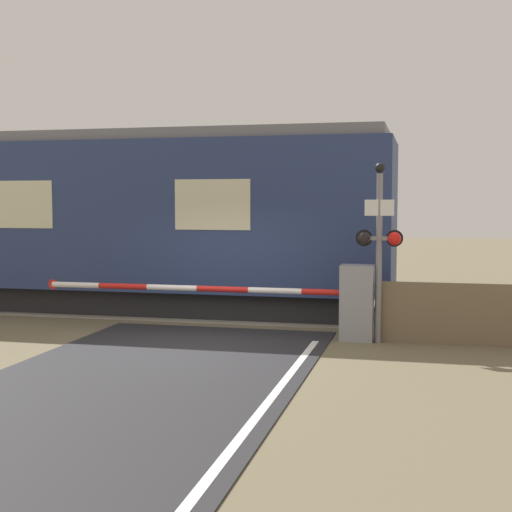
% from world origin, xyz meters
% --- Properties ---
extents(ground_plane, '(80.00, 80.00, 0.00)m').
position_xyz_m(ground_plane, '(0.00, 0.00, 0.00)').
color(ground_plane, '#6B6047').
extents(track_bed, '(36.00, 3.20, 0.13)m').
position_xyz_m(track_bed, '(0.00, 4.06, 0.02)').
color(track_bed, gray).
rests_on(track_bed, ground_plane).
extents(train, '(16.20, 3.11, 4.11)m').
position_xyz_m(train, '(-4.83, 4.06, 2.10)').
color(train, black).
rests_on(train, ground_plane).
extents(crossing_barrier, '(6.52, 0.44, 1.39)m').
position_xyz_m(crossing_barrier, '(2.20, 1.36, 0.73)').
color(crossing_barrier, gray).
rests_on(crossing_barrier, ground_plane).
extents(signal_post, '(0.84, 0.26, 3.23)m').
position_xyz_m(signal_post, '(3.11, 1.25, 1.84)').
color(signal_post, gray).
rests_on(signal_post, ground_plane).
extents(roadside_fence, '(4.13, 0.06, 1.10)m').
position_xyz_m(roadside_fence, '(5.11, 1.37, 0.55)').
color(roadside_fence, '#726047').
rests_on(roadside_fence, ground_plane).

